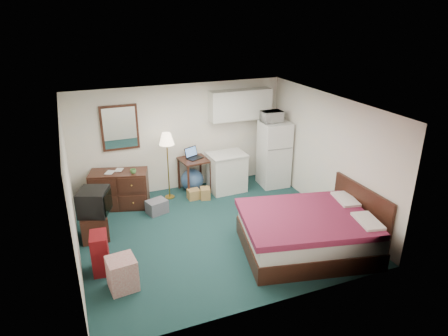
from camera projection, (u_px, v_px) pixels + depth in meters
name	position (u px, v px, depth m)	size (l,w,h in m)	color
floor	(214.00, 231.00, 7.83)	(5.00, 4.50, 0.01)	black
ceiling	(213.00, 106.00, 6.89)	(5.00, 4.50, 0.01)	white
walls	(214.00, 172.00, 7.36)	(5.01, 4.51, 2.50)	white
mirror	(120.00, 128.00, 8.66)	(0.80, 0.06, 1.00)	white
upper_cabinets	(240.00, 105.00, 9.39)	(1.50, 0.35, 0.70)	white
headboard	(361.00, 211.00, 7.42)	(0.06, 1.56, 1.00)	black
dresser	(120.00, 189.00, 8.65)	(1.21, 0.55, 0.82)	black
floor_lamp	(168.00, 166.00, 8.93)	(0.34, 0.34, 1.55)	gold
desk	(195.00, 175.00, 9.42)	(0.63, 0.63, 0.80)	black
exercise_ball	(192.00, 180.00, 9.47)	(0.54, 0.54, 0.54)	#31517F
kitchen_counter	(227.00, 173.00, 9.43)	(0.82, 0.62, 0.89)	white
fridge	(274.00, 154.00, 9.61)	(0.65, 0.65, 1.59)	white
bed	(307.00, 233.00, 7.10)	(2.21, 1.73, 0.71)	maroon
tv_stand	(95.00, 226.00, 7.52)	(0.49, 0.53, 0.49)	black
suitcase	(100.00, 253.00, 6.52)	(0.27, 0.43, 0.69)	#591410
retail_box	(122.00, 274.00, 6.15)	(0.42, 0.42, 0.52)	beige
file_bin	(157.00, 207.00, 8.47)	(0.41, 0.31, 0.29)	slate
cardboard_box_a	(194.00, 194.00, 9.11)	(0.27, 0.23, 0.23)	#9E7140
cardboard_box_b	(205.00, 193.00, 9.12)	(0.22, 0.26, 0.26)	#9E7140
laptop	(195.00, 154.00, 9.26)	(0.35, 0.29, 0.24)	black
crt_tv	(94.00, 202.00, 7.39)	(0.52, 0.56, 0.48)	black
microwave	(272.00, 115.00, 9.24)	(0.48, 0.26, 0.32)	white
book_a	(105.00, 168.00, 8.40)	(0.17, 0.02, 0.23)	#9E7140
book_b	(115.00, 166.00, 8.53)	(0.15, 0.02, 0.21)	#9E7140
mug	(133.00, 171.00, 8.38)	(0.12, 0.10, 0.12)	#4A833F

